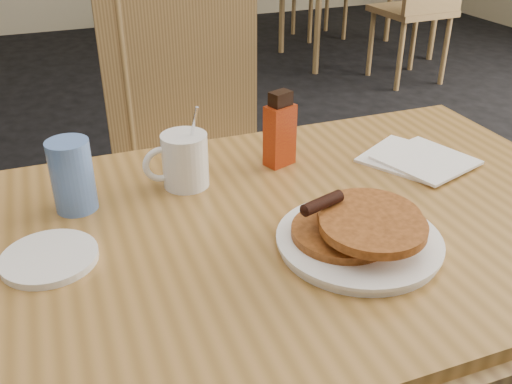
% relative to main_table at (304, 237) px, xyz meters
% --- Properties ---
extents(main_table, '(1.21, 0.83, 0.75)m').
position_rel_main_table_xyz_m(main_table, '(0.00, 0.00, 0.00)').
color(main_table, '#A7763B').
rests_on(main_table, floor).
extents(chair_main_far, '(0.50, 0.50, 1.04)m').
position_rel_main_table_xyz_m(chair_main_far, '(0.01, 0.76, -0.09)').
color(chair_main_far, '#A5844D').
rests_on(chair_main_far, floor).
extents(pancake_plate, '(0.27, 0.27, 0.08)m').
position_rel_main_table_xyz_m(pancake_plate, '(0.04, -0.11, 0.07)').
color(pancake_plate, white).
rests_on(pancake_plate, main_table).
extents(coffee_mug, '(0.13, 0.09, 0.17)m').
position_rel_main_table_xyz_m(coffee_mug, '(-0.16, 0.19, 0.10)').
color(coffee_mug, white).
rests_on(coffee_mug, main_table).
extents(syrup_bottle, '(0.07, 0.06, 0.16)m').
position_rel_main_table_xyz_m(syrup_bottle, '(0.04, 0.21, 0.12)').
color(syrup_bottle, maroon).
rests_on(syrup_bottle, main_table).
extents(napkin_stack, '(0.24, 0.25, 0.01)m').
position_rel_main_table_xyz_m(napkin_stack, '(0.32, 0.11, 0.05)').
color(napkin_stack, white).
rests_on(napkin_stack, main_table).
extents(blue_tumbler, '(0.09, 0.09, 0.13)m').
position_rel_main_table_xyz_m(blue_tumbler, '(-0.37, 0.18, 0.11)').
color(blue_tumbler, '#5981D0').
rests_on(blue_tumbler, main_table).
extents(side_saucer, '(0.18, 0.18, 0.01)m').
position_rel_main_table_xyz_m(side_saucer, '(-0.43, 0.03, 0.05)').
color(side_saucer, white).
rests_on(side_saucer, main_table).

